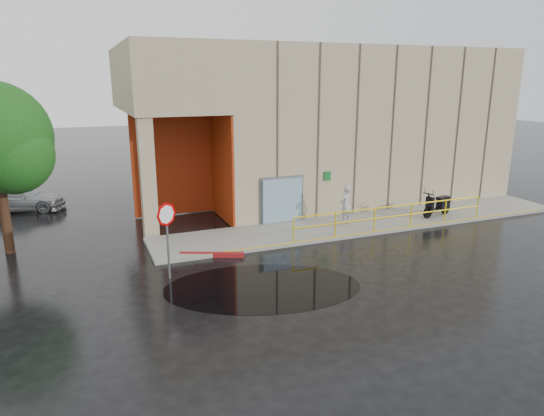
{
  "coord_description": "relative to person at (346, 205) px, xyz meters",
  "views": [
    {
      "loc": [
        -8.24,
        -13.56,
        6.43
      ],
      "look_at": [
        -1.48,
        3.0,
        1.69
      ],
      "focal_mm": 32.0,
      "sensor_mm": 36.0,
      "label": 1
    }
  ],
  "objects": [
    {
      "name": "ground",
      "position": [
        -2.68,
        -4.52,
        -1.04
      ],
      "size": [
        120.0,
        120.0,
        0.0
      ],
      "primitive_type": "plane",
      "color": "black",
      "rests_on": "ground"
    },
    {
      "name": "sidewalk",
      "position": [
        1.32,
        -0.02,
        -0.96
      ],
      "size": [
        20.0,
        3.0,
        0.15
      ],
      "primitive_type": "cube",
      "color": "gray",
      "rests_on": "ground"
    },
    {
      "name": "building",
      "position": [
        2.42,
        6.47,
        3.17
      ],
      "size": [
        20.0,
        10.17,
        8.0
      ],
      "color": "tan",
      "rests_on": "ground"
    },
    {
      "name": "guardrail",
      "position": [
        1.57,
        -1.37,
        -0.36
      ],
      "size": [
        9.56,
        0.06,
        1.03
      ],
      "color": "yellow",
      "rests_on": "sidewalk"
    },
    {
      "name": "person",
      "position": [
        0.0,
        0.0,
        0.0
      ],
      "size": [
        0.77,
        0.67,
        1.77
      ],
      "primitive_type": "imported",
      "rotation": [
        0.0,
        0.0,
        3.62
      ],
      "color": "#A6A6AB",
      "rests_on": "sidewalk"
    },
    {
      "name": "scooter",
      "position": [
        4.75,
        -0.47,
        -0.06
      ],
      "size": [
        1.9,
        0.98,
        1.44
      ],
      "rotation": [
        0.0,
        0.0,
        0.22
      ],
      "color": "black",
      "rests_on": "sidewalk"
    },
    {
      "name": "stop_sign",
      "position": [
        -8.4,
        -2.88,
        0.88
      ],
      "size": [
        0.69,
        0.46,
        2.63
      ],
      "rotation": [
        0.0,
        0.0,
        0.17
      ],
      "color": "slate",
      "rests_on": "ground"
    },
    {
      "name": "red_curb",
      "position": [
        -6.55,
        -1.42,
        -0.95
      ],
      "size": [
        2.28,
        1.11,
        0.18
      ],
      "primitive_type": "cube",
      "rotation": [
        0.0,
        0.0,
        -0.4
      ],
      "color": "maroon",
      "rests_on": "ground"
    },
    {
      "name": "puddle",
      "position": [
        -5.78,
        -4.68,
        -1.03
      ],
      "size": [
        7.15,
        5.48,
        0.01
      ],
      "primitive_type": "cube",
      "rotation": [
        0.0,
        0.0,
        -0.28
      ],
      "color": "black",
      "rests_on": "ground"
    },
    {
      "name": "car_c",
      "position": [
        -13.76,
        8.7,
        -0.41
      ],
      "size": [
        4.61,
        2.77,
        1.25
      ],
      "primitive_type": "imported",
      "rotation": [
        0.0,
        0.0,
        1.32
      ],
      "color": "#979A9E",
      "rests_on": "ground"
    }
  ]
}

